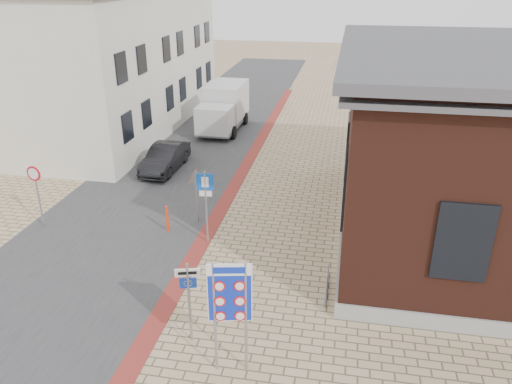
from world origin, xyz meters
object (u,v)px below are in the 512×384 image
Objects in this scene: sedan at (165,158)px; essen_sign at (189,291)px; bollard at (167,219)px; box_truck at (224,107)px; border_sign at (230,295)px; parking_sign at (206,194)px.

essen_sign reaches higher than sedan.
essen_sign is at bearing -64.52° from bollard.
box_truck reaches higher than bollard.
border_sign is (5.08, -19.73, 0.80)m from box_truck.
border_sign is at bearing -48.93° from essen_sign.
essen_sign is at bearing -85.53° from parking_sign.
essen_sign is (-1.30, 0.84, -0.64)m from border_sign.
sedan is at bearing 110.71° from bollard.
essen_sign is 6.36m from bollard.
bollard is (2.29, -6.06, -0.10)m from sedan.
sedan is 6.48m from bollard.
box_truck is at bearing 94.67° from bollard.
essen_sign is at bearing -65.54° from sedan.
box_truck is 14.01m from parking_sign.
parking_sign is at bearing -16.39° from bollard.
bollard is at bearing 109.91° from border_sign.
sedan is 12.78m from essen_sign.
parking_sign is (-1.00, 5.16, 0.34)m from essen_sign.
border_sign reaches higher than sedan.
bollard is (-1.70, 0.50, -1.39)m from parking_sign.
sedan is 3.60× the size of bollard.
sedan is 14.14m from border_sign.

